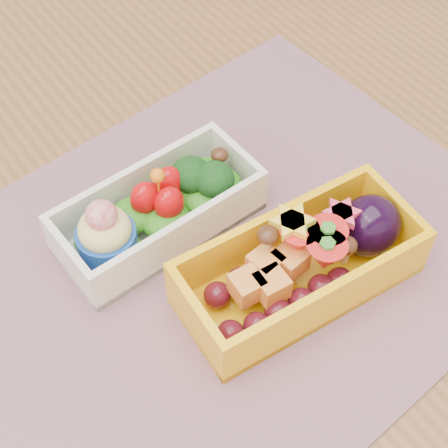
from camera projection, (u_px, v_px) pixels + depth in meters
table at (161, 319)px, 0.65m from camera, size 1.20×0.80×0.75m
placemat at (220, 261)px, 0.57m from camera, size 0.51×0.40×0.00m
bento_white at (158, 211)px, 0.57m from camera, size 0.17×0.08×0.07m
bento_yellow at (305, 263)px, 0.54m from camera, size 0.19×0.10×0.06m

